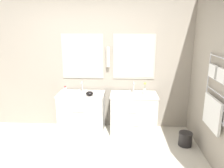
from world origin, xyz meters
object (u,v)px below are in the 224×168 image
vanity_right (133,114)px  toiletry_bottle (65,91)px  flower_vase (145,90)px  amenity_bowl (90,93)px  vanity_left (82,113)px  waste_bin (185,139)px

vanity_right → toiletry_bottle: toiletry_bottle is taller
toiletry_bottle → flower_vase: (1.46, 0.07, 0.02)m
vanity_right → flower_vase: 0.51m
vanity_right → amenity_bowl: 0.91m
vanity_left → vanity_right: 0.99m
vanity_left → toiletry_bottle: bearing=-169.4°
amenity_bowl → flower_vase: flower_vase is taller
flower_vase → vanity_right: bearing=-175.7°
amenity_bowl → waste_bin: bearing=-10.7°
amenity_bowl → waste_bin: (1.69, -0.32, -0.69)m
waste_bin → vanity_right: bearing=154.9°
vanity_right → toiletry_bottle: size_ratio=5.38×
toiletry_bottle → flower_vase: flower_vase is taller
vanity_right → flower_vase: flower_vase is taller
vanity_right → waste_bin: 1.01m
flower_vase → waste_bin: size_ratio=1.00×
vanity_left → toiletry_bottle: 0.53m
vanity_left → waste_bin: vanity_left is taller
vanity_left → amenity_bowl: (0.18, -0.09, 0.42)m
toiletry_bottle → flower_vase: size_ratio=0.69×
vanity_right → amenity_bowl: (-0.81, -0.09, 0.42)m
flower_vase → toiletry_bottle: bearing=-177.4°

